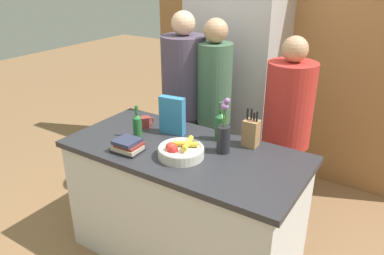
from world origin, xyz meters
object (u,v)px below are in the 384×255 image
bottle_oil (220,125)px  person_in_red_tee (286,129)px  person_at_sink (184,100)px  person_in_blue (214,105)px  coffee_mug (146,122)px  bottle_vinegar (137,125)px  cereal_box (172,115)px  fruit_bowl (180,151)px  refrigerator (236,82)px  flower_vase (224,135)px  book_stack (128,146)px  knife_block (251,133)px

bottle_oil → person_in_red_tee: (0.33, 0.44, -0.11)m
person_at_sink → person_in_blue: person_at_sink is taller
coffee_mug → bottle_vinegar: bearing=-68.9°
person_in_blue → coffee_mug: bearing=-134.9°
cereal_box → bottle_oil: (0.35, 0.09, -0.03)m
fruit_bowl → person_in_blue: 0.84m
refrigerator → person_at_sink: size_ratio=1.15×
fruit_bowl → bottle_oil: bearing=76.4°
cereal_box → person_in_blue: person_in_blue is taller
person_at_sink → cereal_box: bearing=-78.7°
flower_vase → cereal_box: bearing=171.6°
book_stack → bottle_vinegar: bottle_vinegar is taller
coffee_mug → bottle_oil: size_ratio=0.37×
coffee_mug → person_in_blue: (0.28, 0.56, 0.02)m
knife_block → cereal_box: cereal_box is taller
bottle_vinegar → person_in_red_tee: bearing=40.2°
refrigerator → person_in_blue: (0.11, -0.63, -0.02)m
refrigerator → coffee_mug: size_ratio=18.48×
fruit_bowl → knife_block: knife_block is taller
bottle_vinegar → person_in_red_tee: (0.85, 0.72, -0.10)m
coffee_mug → person_in_red_tee: size_ratio=0.07×
book_stack → person_in_blue: 0.95m
fruit_bowl → person_at_sink: person_at_sink is taller
knife_block → coffee_mug: 0.82m
bottle_vinegar → knife_block: bearing=22.7°
person_in_blue → person_in_red_tee: 0.64m
person_in_blue → cereal_box: bearing=-113.0°
fruit_bowl → person_in_red_tee: (0.42, 0.80, -0.05)m
book_stack → person_in_blue: bearing=82.7°
person_at_sink → fruit_bowl: bearing=-71.7°
book_stack → person_in_red_tee: bearing=50.8°
fruit_bowl → flower_vase: 0.30m
flower_vase → person_in_red_tee: bearing=69.5°
person_at_sink → bottle_oil: bearing=-50.2°
fruit_bowl → bottle_vinegar: bottle_vinegar is taller
knife_block → bottle_vinegar: 0.80m
refrigerator → bottle_oil: bearing=-68.8°
book_stack → bottle_oil: 0.65m
flower_vase → bottle_vinegar: flower_vase is taller
knife_block → bottle_vinegar: (-0.74, -0.31, -0.00)m
fruit_bowl → flower_vase: flower_vase is taller
refrigerator → bottle_oil: (0.42, -1.08, 0.03)m
cereal_box → bottle_vinegar: bearing=-131.5°
cereal_box → coffee_mug: bearing=-175.1°
coffee_mug → bottle_oil: 0.60m
person_in_red_tee → bottle_vinegar: bearing=-154.2°
fruit_bowl → person_in_red_tee: 0.91m
person_in_red_tee → cereal_box: bearing=-156.6°
fruit_bowl → bottle_oil: (0.09, 0.36, 0.07)m
refrigerator → person_at_sink: refrigerator is taller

